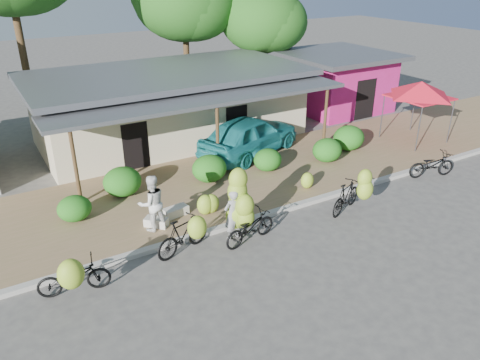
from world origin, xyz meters
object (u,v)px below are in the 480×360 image
at_px(red_canopy, 421,89).
at_px(sack_far, 156,222).
at_px(vendor, 233,215).
at_px(bystander, 152,203).
at_px(bike_right, 350,194).
at_px(bike_far_left, 73,276).
at_px(bike_left, 185,234).
at_px(sack_near, 176,211).
at_px(tree_near_right, 258,16).
at_px(bike_center, 244,213).
at_px(bike_far_right, 432,165).
at_px(teal_van, 249,135).

height_order(red_canopy, sack_far, red_canopy).
relative_size(vendor, bystander, 0.90).
distance_m(bike_right, vendor, 4.37).
relative_size(bike_far_left, bike_left, 0.97).
relative_size(bike_far_left, vendor, 1.16).
bearing_deg(sack_near, bike_left, -105.87).
height_order(tree_near_right, bike_right, tree_near_right).
distance_m(bike_far_left, bike_center, 5.26).
height_order(bike_left, bike_far_right, bike_left).
xyz_separation_m(bike_left, bystander, (-0.38, 1.61, 0.40)).
xyz_separation_m(tree_near_right, bike_right, (-4.98, -13.82, -4.36)).
distance_m(sack_near, bystander, 1.34).
xyz_separation_m(sack_near, teal_van, (5.11, 3.50, 0.74)).
height_order(bike_center, vendor, bike_center).
xyz_separation_m(bike_far_right, vendor, (-9.27, 0.04, 0.33)).
xyz_separation_m(tree_near_right, bike_far_left, (-14.26, -13.55, -4.48)).
distance_m(tree_near_right, vendor, 16.71).
distance_m(bike_left, sack_far, 1.82).
distance_m(tree_near_right, bike_center, 16.68).
height_order(bike_far_right, sack_far, bike_far_right).
distance_m(red_canopy, teal_van, 8.33).
height_order(red_canopy, bike_far_left, red_canopy).
height_order(bike_far_left, vendor, vendor).
bearing_deg(sack_near, red_canopy, 4.48).
xyz_separation_m(tree_near_right, red_canopy, (2.54, -10.12, -2.47)).
bearing_deg(tree_near_right, bike_right, -109.83).
height_order(bike_left, bystander, bystander).
bearing_deg(bystander, bike_right, 158.98).
distance_m(bike_center, bike_right, 4.05).
bearing_deg(bike_center, teal_van, -43.77).
relative_size(bike_right, sack_near, 2.29).
bearing_deg(vendor, bike_center, 142.43).
bearing_deg(bike_right, sack_far, 47.60).
xyz_separation_m(vendor, bystander, (-2.02, 1.61, 0.21)).
bearing_deg(vendor, red_canopy, -170.75).
relative_size(sack_near, teal_van, 0.16).
xyz_separation_m(bike_right, sack_near, (-5.37, 2.70, -0.45)).
height_order(bike_far_right, vendor, vendor).
height_order(bike_center, bystander, bike_center).
height_order(bike_far_left, sack_near, bike_far_left).
xyz_separation_m(red_canopy, bystander, (-13.87, -1.48, -1.55)).
bearing_deg(vendor, bike_far_right, 174.40).
bearing_deg(sack_near, bystander, -153.96).
xyz_separation_m(bike_left, bike_right, (5.97, -0.61, 0.06)).
distance_m(bike_right, teal_van, 6.21).
bearing_deg(bike_far_right, vendor, 107.26).
height_order(bike_right, bystander, bystander).
height_order(red_canopy, teal_van, red_canopy).
height_order(bike_center, teal_van, bike_center).
height_order(bystander, teal_van, bystander).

